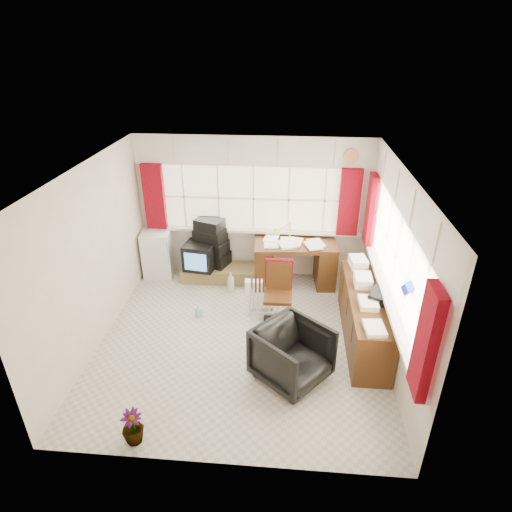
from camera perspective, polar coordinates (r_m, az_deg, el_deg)
The scene contains 20 objects.
ground at distance 6.30m, azimuth -1.96°, elevation -11.18°, with size 4.00×4.00×0.00m, color beige.
room_walls at distance 5.49m, azimuth -2.21°, elevation 1.15°, with size 4.00×4.00×4.00m.
window_back at distance 7.47m, azimuth -0.35°, elevation 3.92°, with size 3.70×0.12×3.60m.
window_right at distance 5.87m, azimuth 17.16°, elevation -4.49°, with size 0.12×3.70×3.60m.
curtains at distance 6.31m, azimuth 7.20°, elevation 4.16°, with size 3.83×3.83×1.15m.
overhead_cabinets at distance 6.10m, azimuth 8.15°, elevation 11.22°, with size 3.98×3.98×0.48m.
desk at distance 7.41m, azimuth 5.18°, elevation -0.71°, with size 1.44×0.79×0.84m.
desk_lamp at distance 7.10m, azimuth 4.56°, elevation 3.68°, with size 0.15×0.13×0.40m.
task_chair at distance 6.41m, azimuth 2.99°, elevation -4.57°, with size 0.42×0.44×1.01m.
office_chair at distance 5.49m, azimuth 4.83°, elevation -12.96°, with size 0.80×0.83×0.75m, color black.
radiator at distance 6.68m, azimuth 0.75°, elevation -6.00°, with size 0.42×0.19×0.61m.
credenza at distance 6.29m, azimuth 14.20°, elevation -7.77°, with size 0.50×2.00×0.85m.
file_tray at distance 6.00m, azimuth 16.42°, elevation -5.14°, with size 0.28×0.36×0.12m, color black.
tv_bench at distance 7.71m, azimuth -4.56°, elevation -2.21°, with size 1.40×0.50×0.25m, color olive.
crt_tv at distance 7.54m, azimuth -7.47°, elevation 0.01°, with size 0.57×0.54×0.47m.
hifi_stack at distance 7.60m, azimuth -6.09°, elevation 1.65°, with size 0.73×0.59×0.86m.
mini_fridge at distance 7.90m, azimuth -12.96°, elevation 0.37°, with size 0.55×0.55×0.85m.
spray_bottle_a at distance 7.34m, azimuth -3.38°, elevation -3.42°, with size 0.13×0.13×0.33m, color silver.
spray_bottle_b at distance 6.78m, azimuth -7.64°, elevation -7.17°, with size 0.09×0.09×0.21m, color #8FD5D0.
flower_vase at distance 5.08m, azimuth -16.14°, elevation -21.03°, with size 0.24×0.24×0.42m, color black.
Camera 1 is at (0.63, -4.88, 3.93)m, focal length 30.00 mm.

